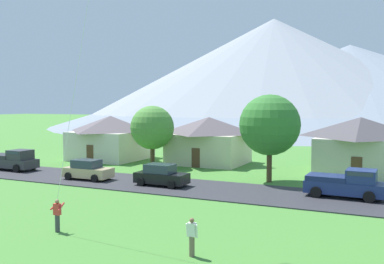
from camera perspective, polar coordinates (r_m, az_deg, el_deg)
The scene contains 14 objects.
road_strip at distance 32.87m, azimuth 3.23°, elevation -7.63°, with size 160.00×6.78×0.08m, color #2D2D33.
mountain_east_ridge at distance 133.59m, azimuth 20.05°, elevation 5.77°, with size 120.75×120.75×23.38m, color gray.
mountain_central_ridge at distance 132.16m, azimuth 10.70°, elevation 5.17°, with size 129.57×129.57×19.75m, color gray.
mountain_far_west_ridge at distance 133.00m, azimuth 10.70°, elevation 7.75°, with size 120.07×120.07×31.74m, color #8E939E.
house_leftmost at distance 51.66m, azimuth -10.68°, elevation -0.61°, with size 8.19×8.31×5.10m.
house_left_center at distance 47.06m, azimuth 2.25°, elevation -0.99°, with size 8.23×7.44×5.07m.
house_rightmost at distance 43.12m, azimuth 21.31°, elevation -1.54°, with size 8.20×8.23×5.28m.
tree_near_left at distance 36.30m, azimuth 10.22°, elevation 0.91°, with size 5.06×5.06×7.30m.
tree_center at distance 44.32m, azimuth -5.26°, elevation 0.57°, with size 4.48×4.48×6.32m.
parked_car_tan_west_end at distance 38.03m, azimuth -13.60°, elevation -4.90°, with size 4.25×2.17×1.68m.
parked_car_black_mid_west at distance 34.34m, azimuth -4.08°, elevation -5.74°, with size 4.21×2.10×1.68m.
pickup_truck_navy_west_side at distance 31.74m, azimuth 19.70°, elevation -6.39°, with size 5.27×2.48×1.99m.
pickup_truck_charcoal_east_side at distance 45.58m, azimuth -22.52°, elevation -3.41°, with size 5.21×2.35×1.99m.
watcher_person at distance 18.99m, azimuth -0.02°, elevation -13.58°, with size 0.56×0.24×1.68m.
Camera 1 is at (11.98, -4.01, 6.55)m, focal length 40.43 mm.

